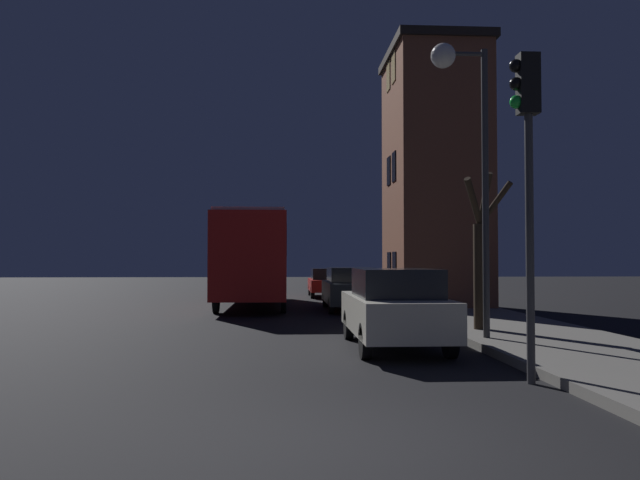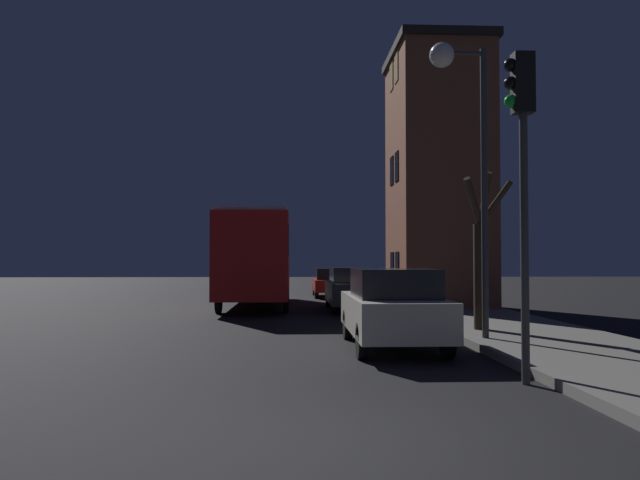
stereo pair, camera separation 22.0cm
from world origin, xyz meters
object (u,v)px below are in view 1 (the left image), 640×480
streetlamp (462,115)px  bare_tree (481,260)px  bus (254,253)px  car_far_lane (328,282)px  car_near_lane (394,307)px  car_mid_lane (350,288)px  traffic_light (527,148)px

streetlamp → bare_tree: size_ratio=1.71×
bus → car_far_lane: bus is taller
car_near_lane → car_mid_lane: (0.11, 9.61, -0.06)m
streetlamp → bus: bearing=113.3°
streetlamp → bus: streetlamp is taller
traffic_light → car_far_lane: size_ratio=1.17×
streetlamp → car_near_lane: (-1.54, -0.33, -4.07)m
streetlamp → bus: 12.83m
car_far_lane → streetlamp: bearing=-84.8°
bare_tree → car_mid_lane: 8.15m
bare_tree → car_mid_lane: (-2.32, 7.74, -1.01)m
traffic_light → car_near_lane: bearing=109.2°
bare_tree → car_far_lane: bare_tree is taller
streetlamp → traffic_light: streetlamp is taller
bare_tree → car_far_lane: (-2.49, 15.90, -1.07)m
traffic_light → car_mid_lane: bearing=95.1°
car_near_lane → car_mid_lane: car_near_lane is taller
car_mid_lane → streetlamp: bearing=-81.2°
streetlamp → car_mid_lane: size_ratio=1.40×
streetlamp → traffic_light: size_ratio=1.29×
bus → car_mid_lane: size_ratio=2.21×
bare_tree → car_far_lane: size_ratio=0.89×
streetlamp → bare_tree: bearing=59.9°
bare_tree → traffic_light: bearing=-101.2°
traffic_light → bus: size_ratio=0.49×
traffic_light → bus: 16.34m
traffic_light → car_far_lane: bearing=93.6°
bare_tree → car_near_lane: (-2.43, -1.87, -0.96)m
bus → car_far_lane: size_ratio=2.38×
traffic_light → car_far_lane: (-1.37, 21.53, -2.73)m
traffic_light → car_mid_lane: traffic_light is taller
traffic_light → car_near_lane: 4.77m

